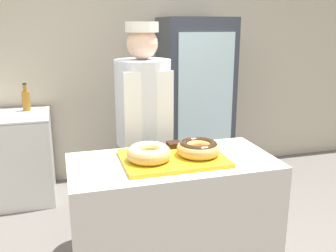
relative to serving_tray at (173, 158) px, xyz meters
The scene contains 10 objects.
wall_back 2.17m from the serving_tray, 90.00° to the left, with size 8.00×0.06×2.70m.
display_counter 0.47m from the serving_tray, ahead, with size 1.20×0.60×0.92m.
serving_tray is the anchor object (origin of this frame).
donut_light_glaze 0.16m from the serving_tray, behind, with size 0.25×0.25×0.08m.
donut_chocolate_glaze 0.16m from the serving_tray, ahead, with size 0.25×0.25×0.08m.
brownie_back_left 0.17m from the serving_tray, 109.78° to the left, with size 0.08×0.08×0.03m.
brownie_back_right 0.17m from the serving_tray, 70.22° to the left, with size 0.08×0.08×0.03m.
baker_person 0.67m from the serving_tray, 91.74° to the left, with size 0.41×0.41×1.70m.
beverage_fridge 1.91m from the serving_tray, 65.87° to the left, with size 0.70×0.63×1.75m.
bottle_amber_b 2.10m from the serving_tray, 116.14° to the left, with size 0.07×0.07×0.27m.
Camera 1 is at (-0.60, -1.96, 1.68)m, focal length 40.00 mm.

